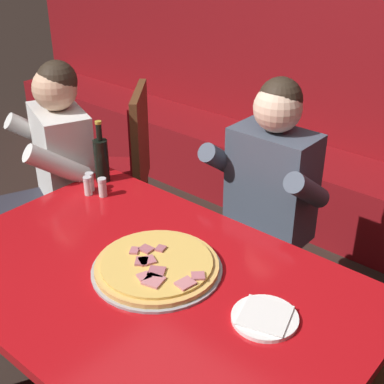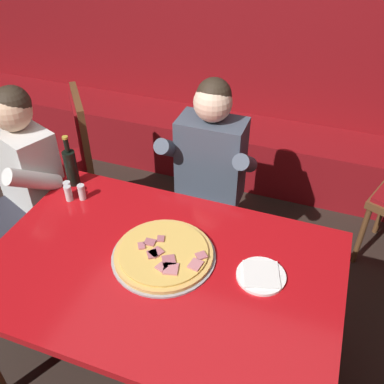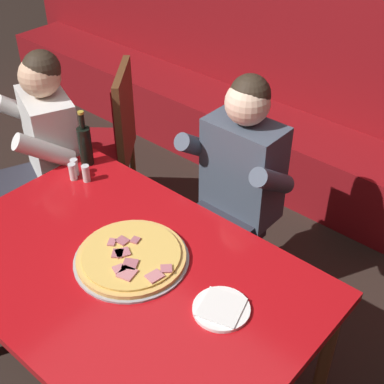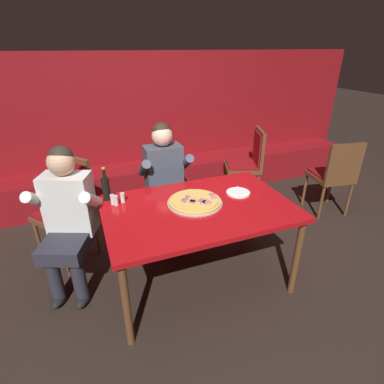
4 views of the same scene
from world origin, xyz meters
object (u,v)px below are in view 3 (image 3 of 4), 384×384
Objects in this scene: main_dining_table at (124,281)px; diner_seated_blue_shirt at (232,190)px; plate_white_paper at (221,309)px; shaker_red_pepper_flakes at (75,168)px; pizza at (131,257)px; shaker_parmesan at (73,172)px; beer_bottle at (85,144)px; dining_chair_by_booth at (107,137)px; diner_standing_companion at (38,155)px; shaker_black_pepper at (86,174)px.

main_dining_table is 1.20× the size of diner_seated_blue_shirt.
plate_white_paper is 1.09m from shaker_red_pepper_flakes.
shaker_parmesan reaches higher than pizza.
beer_bottle is 0.28× the size of dining_chair_by_booth.
dining_chair_by_booth is at bearing 125.92° from shaker_parmesan.
dining_chair_by_booth is 0.49m from diner_standing_companion.
diner_standing_companion reaches higher than beer_bottle.
pizza is at bearing -175.29° from plate_white_paper.
diner_seated_blue_shirt reaches higher than beer_bottle.
shaker_red_pepper_flakes is at bearing -72.05° from beer_bottle.
dining_chair_by_booth is (-0.34, 0.41, -0.28)m from beer_bottle.
main_dining_table is 0.65m from shaker_black_pepper.
dining_chair_by_booth is at bearing 89.89° from diner_standing_companion.
beer_bottle reaches higher than main_dining_table.
pizza is at bearing -23.07° from shaker_black_pepper.
shaker_red_pepper_flakes is at bearing 126.99° from shaker_parmesan.
shaker_red_pepper_flakes is (-0.64, 0.24, 0.02)m from pizza.
beer_bottle is 0.39m from diner_standing_companion.
diner_seated_blue_shirt is at bearing 30.25° from beer_bottle.
main_dining_table is 1.30m from dining_chair_by_booth.
beer_bottle reaches higher than shaker_red_pepper_flakes.
dining_chair_by_booth reaches higher than pizza.
main_dining_table is 1.49× the size of dining_chair_by_booth.
diner_seated_blue_shirt is at bearing 93.61° from main_dining_table.
diner_seated_blue_shirt reaches higher than shaker_parmesan.
pizza is at bearing -86.78° from diner_seated_blue_shirt.
beer_bottle is at bearing 11.76° from diner_standing_companion.
shaker_red_pepper_flakes is 0.39m from diner_standing_companion.
diner_seated_blue_shirt is at bearing 93.22° from pizza.
beer_bottle is 3.40× the size of shaker_parmesan.
pizza is 0.68m from shaker_red_pepper_flakes.
shaker_red_pepper_flakes is (-1.07, 0.20, 0.03)m from plate_white_paper.
main_dining_table is 0.81m from beer_bottle.
diner_seated_blue_shirt reaches higher than dining_chair_by_booth.
main_dining_table is 0.72m from shaker_red_pepper_flakes.
diner_standing_companion is at bearing 165.13° from pizza.
diner_standing_companion is (-0.37, 0.03, -0.10)m from shaker_red_pepper_flakes.
diner_standing_companion is (-1.01, 0.27, -0.08)m from pizza.
diner_standing_companion is at bearing 170.90° from shaker_parmesan.
plate_white_paper is at bearing -9.19° from diner_standing_companion.
diner_standing_companion is (-1.44, 0.23, -0.07)m from plate_white_paper.
diner_standing_companion is at bearing 176.10° from shaker_black_pepper.
main_dining_table is 7.31× the size of plate_white_paper.
plate_white_paper is 0.16× the size of diner_standing_companion.
shaker_black_pepper is 1.00× the size of shaker_red_pepper_flakes.
beer_bottle reaches higher than plate_white_paper.
pizza is 2.20× the size of plate_white_paper.
plate_white_paper is at bearing -9.23° from shaker_parmesan.
diner_seated_blue_shirt reaches higher than plate_white_paper.
pizza is 0.65m from shaker_parmesan.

